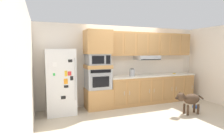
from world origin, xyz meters
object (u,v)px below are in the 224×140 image
object	(u,v)px
refrigerator	(61,82)
dog	(189,99)
electric_kettle	(132,72)
microwave	(98,59)
dog_food_bowl	(196,107)
screwdriver	(174,73)
built_in_oven	(98,78)

from	to	relation	value
refrigerator	dog	world-z (taller)	refrigerator
refrigerator	dog	distance (m)	3.50
electric_kettle	dog	size ratio (longest dim) A/B	0.27
microwave	dog_food_bowl	bearing A→B (deg)	-20.71
dog	dog_food_bowl	xyz separation A→B (m)	(0.63, 0.35, -0.38)
refrigerator	screwdriver	world-z (taller)	refrigerator
built_in_oven	dog	world-z (taller)	built_in_oven
built_in_oven	dog	size ratio (longest dim) A/B	0.79
screwdriver	dog_food_bowl	bearing A→B (deg)	-87.60
microwave	electric_kettle	world-z (taller)	microwave
refrigerator	screwdriver	distance (m)	3.80
screwdriver	dog	size ratio (longest dim) A/B	0.19
built_in_oven	electric_kettle	world-z (taller)	built_in_oven
refrigerator	built_in_oven	world-z (taller)	refrigerator
screwdriver	dog	distance (m)	1.54
screwdriver	electric_kettle	distance (m)	1.62
built_in_oven	microwave	bearing A→B (deg)	-0.77
electric_kettle	dog_food_bowl	world-z (taller)	electric_kettle
built_in_oven	screwdriver	size ratio (longest dim) A/B	4.15
refrigerator	dog_food_bowl	world-z (taller)	refrigerator
built_in_oven	screwdriver	bearing A→B (deg)	-1.48
screwdriver	dog	xyz separation A→B (m)	(-0.59, -1.33, -0.53)
dog	dog_food_bowl	distance (m)	0.81
dog_food_bowl	electric_kettle	bearing A→B (deg)	149.02
built_in_oven	screwdriver	xyz separation A→B (m)	(2.72, -0.07, 0.03)
refrigerator	built_in_oven	size ratio (longest dim) A/B	2.51
dog	dog_food_bowl	size ratio (longest dim) A/B	4.45
electric_kettle	screwdriver	bearing A→B (deg)	-0.80
microwave	refrigerator	bearing A→B (deg)	-176.41
dog_food_bowl	microwave	bearing A→B (deg)	159.29
electric_kettle	dog_food_bowl	distance (m)	2.18
microwave	electric_kettle	xyz separation A→B (m)	(1.10, -0.05, -0.43)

